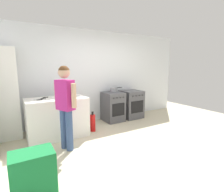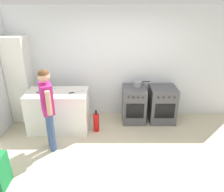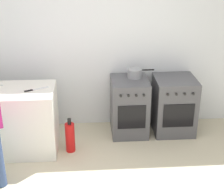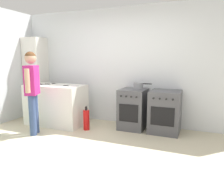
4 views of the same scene
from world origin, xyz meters
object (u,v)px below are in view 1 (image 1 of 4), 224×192
(knife_carving, at_px, (74,96))
(knife_paring, at_px, (47,97))
(person, at_px, (65,101))
(larder_cabinet, at_px, (6,94))
(pot, at_px, (114,90))
(oven_right, at_px, (131,104))
(knife_utility, at_px, (40,99))
(knife_bread, at_px, (45,99))
(fire_extinguisher, at_px, (93,123))
(recycling_crate_lower, at_px, (34,183))
(recycling_crate_upper, at_px, (32,163))
(oven_left, at_px, (113,107))

(knife_carving, bearing_deg, knife_paring, 160.55)
(person, distance_m, larder_cabinet, 1.53)
(pot, distance_m, person, 2.14)
(oven_right, distance_m, knife_paring, 2.59)
(oven_right, distance_m, knife_utility, 2.76)
(knife_paring, bearing_deg, person, -79.70)
(knife_bread, height_order, knife_paring, same)
(knife_utility, bearing_deg, pot, 11.07)
(knife_paring, distance_m, person, 0.92)
(fire_extinguisher, relative_size, recycling_crate_lower, 0.96)
(person, relative_size, recycling_crate_lower, 3.10)
(fire_extinguisher, distance_m, recycling_crate_upper, 2.24)
(recycling_crate_lower, bearing_deg, oven_right, 33.96)
(knife_bread, height_order, fire_extinguisher, knife_bread)
(oven_right, relative_size, fire_extinguisher, 1.70)
(knife_paring, relative_size, fire_extinguisher, 0.42)
(recycling_crate_lower, xyz_separation_m, recycling_crate_upper, (0.00, 0.00, 0.28))
(knife_utility, height_order, recycling_crate_upper, knife_utility)
(oven_right, xyz_separation_m, knife_paring, (-2.54, -0.19, 0.48))
(knife_paring, bearing_deg, recycling_crate_upper, -106.27)
(knife_bread, height_order, recycling_crate_lower, knife_bread)
(knife_utility, xyz_separation_m, knife_paring, (0.16, 0.13, 0.00))
(knife_utility, xyz_separation_m, recycling_crate_lower, (-0.39, -1.76, -0.76))
(recycling_crate_upper, relative_size, larder_cabinet, 0.26)
(oven_left, relative_size, oven_right, 1.00)
(oven_right, distance_m, knife_bread, 2.70)
(knife_utility, xyz_separation_m, fire_extinguisher, (1.15, -0.16, -0.69))
(knife_carving, height_order, knife_paring, same)
(pot, relative_size, knife_carving, 1.26)
(oven_left, xyz_separation_m, knife_carving, (-1.29, -0.39, 0.48))
(oven_right, bearing_deg, recycling_crate_lower, -146.04)
(knife_bread, bearing_deg, oven_left, 12.63)
(pot, bearing_deg, fire_extinguisher, -149.08)
(knife_paring, height_order, recycling_crate_lower, knife_paring)
(knife_bread, distance_m, recycling_crate_upper, 1.77)
(oven_left, height_order, person, person)
(knife_paring, bearing_deg, knife_bread, -109.45)
(oven_right, bearing_deg, knife_bread, -170.54)
(person, xyz_separation_m, recycling_crate_upper, (-0.72, -0.98, -0.54))
(oven_right, bearing_deg, person, -155.20)
(oven_left, height_order, fire_extinguisher, oven_left)
(knife_utility, distance_m, larder_cabinet, 0.76)
(knife_carving, xyz_separation_m, larder_cabinet, (-1.36, 0.50, 0.10))
(knife_utility, bearing_deg, fire_extinguisher, -7.81)
(person, bearing_deg, knife_carving, 59.67)
(recycling_crate_lower, xyz_separation_m, larder_cabinet, (-0.23, 2.18, 0.86))
(recycling_crate_upper, bearing_deg, knife_paring, 73.73)
(oven_right, xyz_separation_m, knife_utility, (-2.70, -0.32, 0.48))
(recycling_crate_upper, bearing_deg, recycling_crate_lower, 0.00)
(oven_right, relative_size, knife_utility, 3.38)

